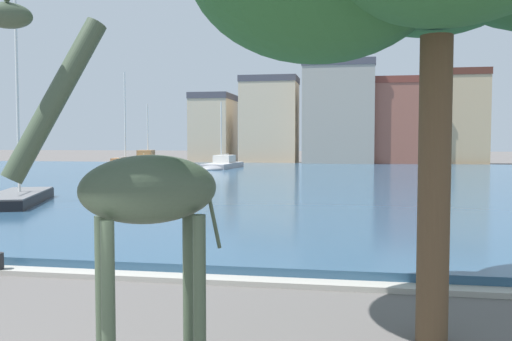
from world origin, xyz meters
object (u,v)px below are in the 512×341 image
object	(u,v)px
sailboat_orange	(126,170)
sailboat_yellow	(148,164)
giraffe_statue	(138,197)
sailboat_black	(21,199)
sailboat_grey	(221,166)

from	to	relation	value
sailboat_orange	sailboat_yellow	bearing A→B (deg)	99.51
sailboat_yellow	giraffe_statue	bearing A→B (deg)	-69.11
sailboat_black	sailboat_grey	bearing A→B (deg)	86.33
sailboat_orange	sailboat_grey	distance (m)	10.74
sailboat_yellow	sailboat_orange	bearing A→B (deg)	-80.49
sailboat_grey	sailboat_yellow	distance (m)	7.76
sailboat_orange	sailboat_black	bearing A→B (deg)	-78.82
sailboat_grey	sailboat_yellow	size ratio (longest dim) A/B	0.94
giraffe_statue	sailboat_yellow	bearing A→B (deg)	110.89
giraffe_statue	sailboat_orange	world-z (taller)	sailboat_orange
sailboat_yellow	sailboat_black	bearing A→B (deg)	-79.32
sailboat_yellow	sailboat_black	distance (m)	31.29
sailboat_grey	sailboat_black	distance (m)	30.41
sailboat_grey	sailboat_orange	bearing A→B (deg)	-125.34
sailboat_orange	giraffe_statue	bearing A→B (deg)	-66.56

